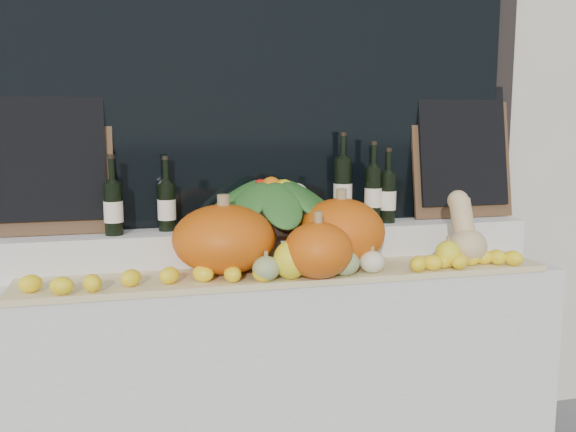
{
  "coord_description": "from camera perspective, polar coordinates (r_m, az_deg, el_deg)",
  "views": [
    {
      "loc": [
        -0.62,
        -1.0,
        1.51
      ],
      "look_at": [
        0.0,
        1.45,
        1.12
      ],
      "focal_mm": 40.0,
      "sensor_mm": 36.0,
      "label": 1
    }
  ],
  "objects": [
    {
      "name": "butternut_squash",
      "position": [
        2.78,
        15.45,
        -1.58
      ],
      "size": [
        0.16,
        0.22,
        0.3
      ],
      "color": "tan",
      "rests_on": "straw_bedding"
    },
    {
      "name": "rear_tier",
      "position": [
        2.8,
        -1.14,
        -2.55
      ],
      "size": [
        2.3,
        0.25,
        0.16
      ],
      "primitive_type": "cube",
      "color": "silver",
      "rests_on": "display_sill"
    },
    {
      "name": "pumpkin_left",
      "position": [
        2.51,
        -5.71,
        -2.05
      ],
      "size": [
        0.53,
        0.53,
        0.27
      ],
      "primitive_type": "ellipsoid",
      "rotation": [
        0.0,
        0.0,
        0.41
      ],
      "color": "#D5580B",
      "rests_on": "straw_bedding"
    },
    {
      "name": "chalkboard_right",
      "position": [
        3.14,
        15.21,
        5.75
      ],
      "size": [
        0.5,
        0.14,
        0.61
      ],
      "rotation": [
        -0.18,
        0.0,
        0.0
      ],
      "color": "#4C331E",
      "rests_on": "rear_tier"
    },
    {
      "name": "decorative_gourds",
      "position": [
        2.48,
        4.21,
        -4.03
      ],
      "size": [
        0.87,
        0.15,
        0.17
      ],
      "color": "#3C6C20",
      "rests_on": "straw_bedding"
    },
    {
      "name": "wine_bottle_far_right",
      "position": [
        2.91,
        8.85,
        1.69
      ],
      "size": [
        0.08,
        0.08,
        0.34
      ],
      "color": "black",
      "rests_on": "rear_tier"
    },
    {
      "name": "display_sill",
      "position": [
        2.81,
        -0.39,
        -13.6
      ],
      "size": [
        2.3,
        0.55,
        0.88
      ],
      "primitive_type": "cube",
      "color": "silver",
      "rests_on": "ground"
    },
    {
      "name": "produce_bowl",
      "position": [
        2.75,
        -1.49,
        1.18
      ],
      "size": [
        0.64,
        0.64,
        0.23
      ],
      "color": "black",
      "rests_on": "rear_tier"
    },
    {
      "name": "wine_bottle_near_left",
      "position": [
        2.72,
        -10.73,
        0.89
      ],
      "size": [
        0.08,
        0.08,
        0.31
      ],
      "color": "black",
      "rests_on": "rear_tier"
    },
    {
      "name": "chalkboard_left",
      "position": [
        2.76,
        -20.53,
        5.11
      ],
      "size": [
        0.5,
        0.14,
        0.61
      ],
      "rotation": [
        -0.18,
        0.0,
        0.0
      ],
      "color": "#4C331E",
      "rests_on": "rear_tier"
    },
    {
      "name": "lemon_heap",
      "position": [
        2.44,
        0.93,
        -4.82
      ],
      "size": [
        2.2,
        0.16,
        0.06
      ],
      "primitive_type": null,
      "color": "yellow",
      "rests_on": "straw_bedding"
    },
    {
      "name": "pumpkin_center",
      "position": [
        2.43,
        2.7,
        -3.05
      ],
      "size": [
        0.33,
        0.33,
        0.21
      ],
      "primitive_type": "ellipsoid",
      "rotation": [
        0.0,
        0.0,
        0.31
      ],
      "color": "#D5580B",
      "rests_on": "straw_bedding"
    },
    {
      "name": "wine_bottle_far_left",
      "position": [
        2.66,
        -15.27,
        0.7
      ],
      "size": [
        0.08,
        0.08,
        0.32
      ],
      "color": "black",
      "rests_on": "rear_tier"
    },
    {
      "name": "wine_bottle_tall",
      "position": [
        2.88,
        4.89,
        2.35
      ],
      "size": [
        0.08,
        0.08,
        0.4
      ],
      "color": "black",
      "rests_on": "rear_tier"
    },
    {
      "name": "pumpkin_right",
      "position": [
        2.64,
        4.73,
        -1.43
      ],
      "size": [
        0.4,
        0.4,
        0.28
      ],
      "primitive_type": "ellipsoid",
      "rotation": [
        0.0,
        0.0,
        -0.12
      ],
      "color": "#D5580B",
      "rests_on": "straw_bedding"
    },
    {
      "name": "straw_bedding",
      "position": [
        2.55,
        0.28,
        -5.22
      ],
      "size": [
        2.1,
        0.32,
        0.02
      ],
      "primitive_type": "cube",
      "color": "tan",
      "rests_on": "display_sill"
    },
    {
      "name": "wine_bottle_near_right",
      "position": [
        2.88,
        7.57,
        1.96
      ],
      "size": [
        0.08,
        0.08,
        0.37
      ],
      "color": "black",
      "rests_on": "rear_tier"
    }
  ]
}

